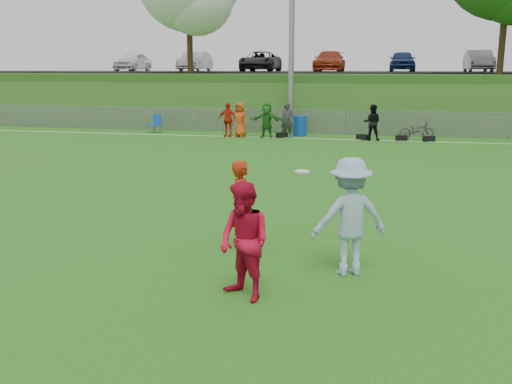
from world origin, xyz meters
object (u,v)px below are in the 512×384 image
(player_blue, at_px, (350,217))
(bicycle, at_px, (416,131))
(player_red_center, at_px, (244,242))
(recycling_bin, at_px, (300,126))
(frisbee, at_px, (302,171))
(player_red_left, at_px, (242,205))

(player_blue, bearing_deg, bicycle, -119.81)
(player_red_center, distance_m, recycling_bin, 20.89)
(frisbee, distance_m, recycling_bin, 17.78)
(frisbee, relative_size, recycling_bin, 0.30)
(player_red_left, bearing_deg, recycling_bin, -13.76)
(player_red_center, height_order, recycling_bin, player_red_center)
(player_blue, bearing_deg, frisbee, -83.37)
(player_red_center, height_order, player_blue, player_blue)
(recycling_bin, bearing_deg, player_blue, -79.62)
(player_red_center, distance_m, player_blue, 2.02)
(player_red_left, xyz_separation_m, player_red_center, (0.61, -2.35, 0.04))
(frisbee, bearing_deg, player_red_center, -97.36)
(recycling_bin, bearing_deg, player_red_center, -84.23)
(player_red_left, distance_m, bicycle, 18.44)
(bicycle, bearing_deg, player_red_left, 147.81)
(bicycle, bearing_deg, frisbee, 150.45)
(player_blue, relative_size, recycling_bin, 1.93)
(frisbee, bearing_deg, bicycle, 79.56)
(player_red_left, bearing_deg, player_blue, -133.13)
(player_blue, height_order, bicycle, player_blue)
(player_red_left, bearing_deg, player_red_center, 176.07)
(player_red_left, relative_size, bicycle, 0.98)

